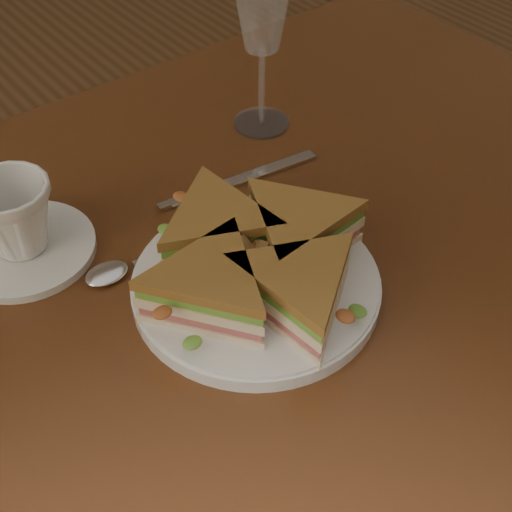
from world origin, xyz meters
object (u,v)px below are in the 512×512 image
at_px(table, 237,311).
at_px(saucer, 24,249).
at_px(plate, 256,285).
at_px(wine_glass, 262,7).
at_px(sandwich_wedges, 256,260).
at_px(knife, 234,183).
at_px(spoon, 127,267).
at_px(coffee_cup, 14,217).

distance_m(table, saucer, 0.25).
height_order(plate, wine_glass, wine_glass).
height_order(sandwich_wedges, saucer, sandwich_wedges).
distance_m(table, knife, 0.16).
bearing_deg(knife, saucer, 177.95).
distance_m(table, plate, 0.12).
distance_m(plate, spoon, 0.14).
distance_m(table, sandwich_wedges, 0.16).
relative_size(spoon, saucer, 1.18).
distance_m(table, coffee_cup, 0.28).
height_order(sandwich_wedges, knife, sandwich_wedges).
bearing_deg(plate, wine_glass, 50.85).
relative_size(sandwich_wedges, coffee_cup, 3.13).
bearing_deg(table, wine_glass, 45.40).
bearing_deg(knife, table, -117.92).
xyz_separation_m(table, coffee_cup, (-0.18, 0.14, 0.15)).
bearing_deg(spoon, sandwich_wedges, -41.53).
bearing_deg(saucer, sandwich_wedges, -50.62).
bearing_deg(sandwich_wedges, knife, 60.75).
relative_size(sandwich_wedges, spoon, 1.52).
height_order(table, coffee_cup, coffee_cup).
bearing_deg(table, spoon, 156.65).
height_order(table, knife, knife).
xyz_separation_m(table, plate, (-0.02, -0.06, 0.11)).
xyz_separation_m(table, spoon, (-0.11, 0.05, 0.10)).
distance_m(plate, coffee_cup, 0.26).
xyz_separation_m(sandwich_wedges, coffee_cup, (-0.16, 0.20, 0.01)).
bearing_deg(saucer, coffee_cup, 0.00).
height_order(knife, coffee_cup, coffee_cup).
height_order(plate, sandwich_wedges, sandwich_wedges).
relative_size(table, wine_glass, 5.23).
bearing_deg(knife, spoon, -156.81).
bearing_deg(coffee_cup, sandwich_wedges, -44.53).
height_order(plate, spoon, plate).
distance_m(sandwich_wedges, wine_glass, 0.33).
bearing_deg(sandwich_wedges, wine_glass, 50.85).
bearing_deg(table, knife, 54.38).
bearing_deg(plate, sandwich_wedges, -104.04).
distance_m(table, spoon, 0.16).
distance_m(sandwich_wedges, knife, 0.19).
xyz_separation_m(plate, coffee_cup, (-0.16, 0.20, 0.04)).
bearing_deg(sandwich_wedges, saucer, 129.38).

